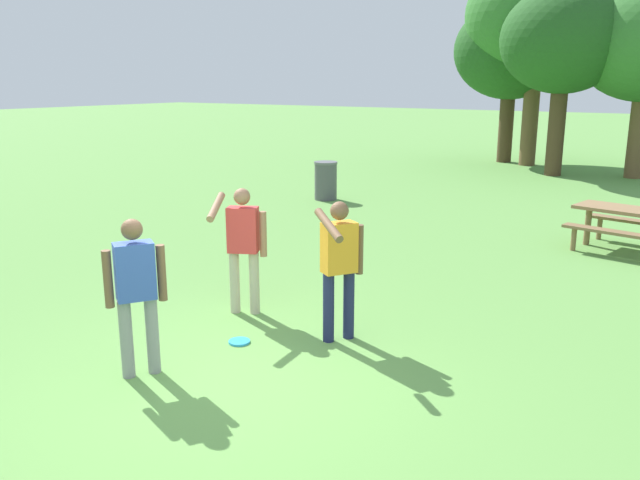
{
  "coord_description": "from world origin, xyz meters",
  "views": [
    {
      "loc": [
        4.03,
        -4.44,
        2.95
      ],
      "look_at": [
        -0.22,
        2.18,
        1.0
      ],
      "focal_mm": 36.3,
      "sensor_mm": 36.0,
      "label": 1
    }
  ],
  "objects": [
    {
      "name": "ground_plane",
      "position": [
        0.0,
        0.0,
        0.0
      ],
      "size": [
        120.0,
        120.0,
        0.0
      ],
      "primitive_type": "plane",
      "color": "#609947"
    },
    {
      "name": "person_thrower",
      "position": [
        0.4,
        1.62,
        0.96
      ],
      "size": [
        0.55,
        0.82,
        1.64
      ],
      "color": "#1E234C",
      "rests_on": "ground"
    },
    {
      "name": "person_catcher",
      "position": [
        -0.84,
        -0.27,
        0.94
      ],
      "size": [
        0.39,
        0.53,
        1.64
      ],
      "color": "gray",
      "rests_on": "ground"
    },
    {
      "name": "person_bystander",
      "position": [
        -1.09,
        1.72,
        0.96
      ],
      "size": [
        0.56,
        0.82,
        1.64
      ],
      "color": "#B7AD93",
      "rests_on": "ground"
    },
    {
      "name": "frisbee",
      "position": [
        -0.52,
        0.91,
        0.01
      ],
      "size": [
        0.25,
        0.25,
        0.03
      ],
      "primitive_type": "cylinder",
      "color": "#2D9EDB",
      "rests_on": "ground"
    },
    {
      "name": "picnic_table_near",
      "position": [
        2.57,
        7.8,
        0.56
      ],
      "size": [
        1.95,
        1.73,
        0.77
      ],
      "color": "olive",
      "rests_on": "ground"
    },
    {
      "name": "trash_can_beside_table",
      "position": [
        -4.59,
        9.24,
        0.48
      ],
      "size": [
        0.59,
        0.59,
        0.96
      ],
      "color": "#515156",
      "rests_on": "ground"
    },
    {
      "name": "tree_tall_left",
      "position": [
        -3.17,
        19.34,
        3.93
      ],
      "size": [
        4.02,
        4.02,
        5.67
      ],
      "color": "#4C3823",
      "rests_on": "ground"
    },
    {
      "name": "tree_broad_center",
      "position": [
        -2.19,
        18.87,
        5.04
      ],
      "size": [
        4.85,
        4.85,
        7.14
      ],
      "color": "brown",
      "rests_on": "ground"
    },
    {
      "name": "tree_far_right",
      "position": [
        -0.8,
        16.77,
        4.1
      ],
      "size": [
        3.81,
        3.81,
        5.76
      ],
      "color": "#4C3823",
      "rests_on": "ground"
    }
  ]
}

